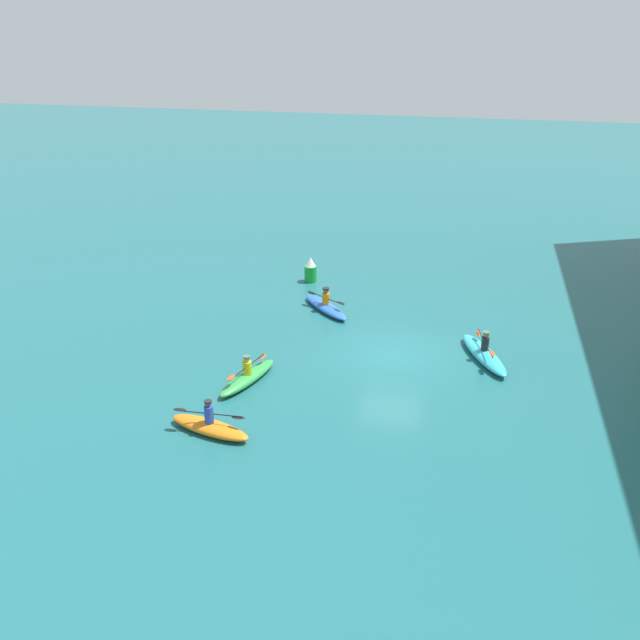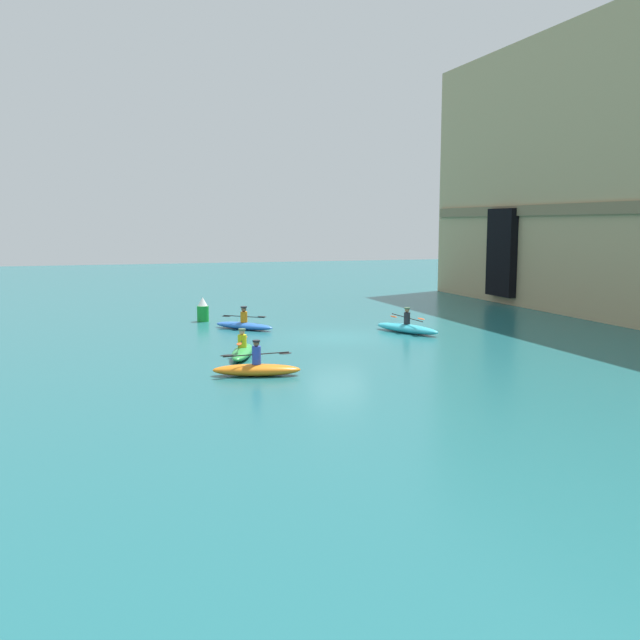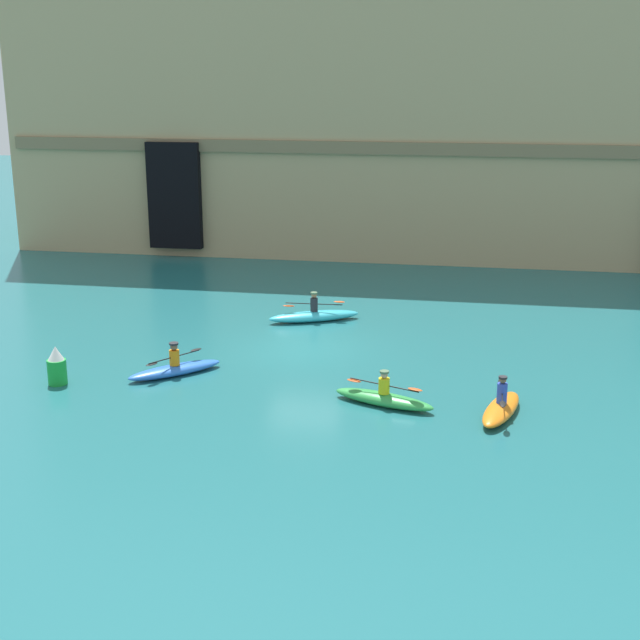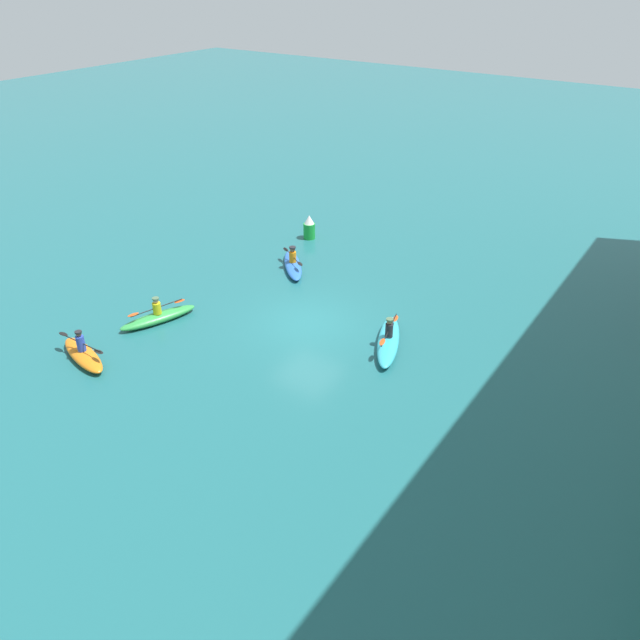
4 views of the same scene
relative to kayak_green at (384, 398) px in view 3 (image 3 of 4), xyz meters
The scene contains 7 objects.
ground_plane 5.82m from the kayak_green, 124.00° to the left, with size 120.00×120.00×0.00m, color #1E6066.
cliff_bluff 23.46m from the kayak_green, 91.99° to the left, with size 41.01×7.47×15.29m.
kayak_green is the anchor object (origin of this frame).
kayak_orange 3.33m from the kayak_green, ahead, with size 1.48×2.93×1.17m.
kayak_cyan 8.95m from the kayak_green, 113.27° to the left, with size 3.52×2.16×1.15m.
kayak_blue 6.95m from the kayak_green, 167.85° to the left, with size 2.78×2.65×1.07m.
marker_buoy 10.09m from the kayak_green, behind, with size 0.59×0.59×1.22m.
Camera 3 is at (5.57, -28.82, 9.55)m, focal length 50.00 mm.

